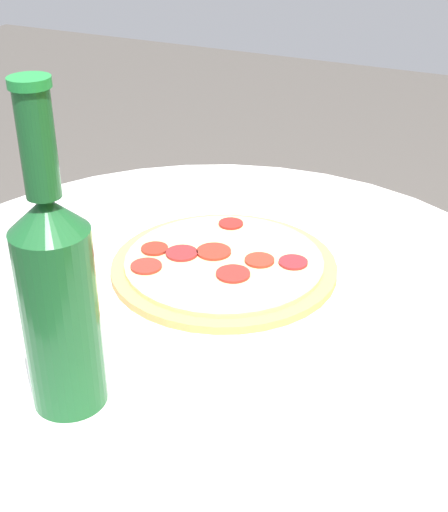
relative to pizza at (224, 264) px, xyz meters
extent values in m
cylinder|color=white|center=(0.05, 0.01, -0.38)|extent=(0.08, 0.08, 0.69)
cylinder|color=white|center=(0.05, 0.01, -0.02)|extent=(0.80, 0.80, 0.02)
cylinder|color=tan|center=(0.00, 0.00, 0.00)|extent=(0.28, 0.28, 0.01)
cylinder|color=beige|center=(0.00, 0.00, 0.01)|extent=(0.25, 0.25, 0.01)
cylinder|color=maroon|center=(0.02, -0.09, 0.01)|extent=(0.03, 0.03, 0.00)
cylinder|color=maroon|center=(-0.09, -0.03, 0.01)|extent=(0.03, 0.03, 0.00)
cylinder|color=#A82C1F|center=(-0.01, -0.02, 0.01)|extent=(0.04, 0.04, 0.00)
cylinder|color=#A83021|center=(-0.01, 0.04, 0.01)|extent=(0.04, 0.04, 0.00)
cylinder|color=maroon|center=(0.01, -0.05, 0.01)|extent=(0.04, 0.04, 0.00)
cylinder|color=#A72722|center=(0.03, 0.03, 0.01)|extent=(0.04, 0.04, 0.00)
cylinder|color=maroon|center=(-0.03, 0.08, 0.01)|extent=(0.04, 0.04, 0.00)
cylinder|color=#A02C23|center=(0.06, -0.07, 0.01)|extent=(0.04, 0.04, 0.00)
cylinder|color=#195628|center=(0.28, -0.02, 0.08)|extent=(0.07, 0.07, 0.18)
cone|color=#195628|center=(0.28, -0.02, 0.19)|extent=(0.07, 0.07, 0.03)
cylinder|color=#195628|center=(0.28, -0.02, 0.25)|extent=(0.03, 0.03, 0.09)
cylinder|color=#1E8438|center=(0.28, -0.02, 0.29)|extent=(0.03, 0.03, 0.01)
camera|label=1|loc=(0.69, 0.34, 0.44)|focal=50.00mm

